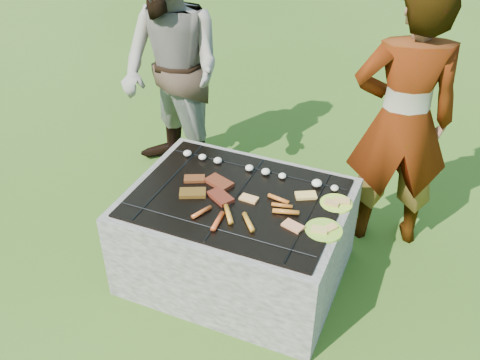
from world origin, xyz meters
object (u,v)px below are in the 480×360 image
at_px(fire_pit, 237,239).
at_px(bystander, 172,72).
at_px(plate_near, 324,230).
at_px(plate_far, 336,203).
at_px(cook, 402,122).

height_order(fire_pit, bystander, bystander).
bearing_deg(fire_pit, plate_near, -9.51).
height_order(plate_far, plate_near, same).
xyz_separation_m(fire_pit, plate_near, (0.56, -0.09, 0.33)).
bearing_deg(fire_pit, cook, 43.91).
bearing_deg(fire_pit, bystander, 136.14).
bearing_deg(plate_near, cook, 74.68).
relative_size(plate_far, cook, 0.11).
relative_size(plate_near, bystander, 0.15).
relative_size(plate_far, plate_near, 0.71).
distance_m(plate_near, cook, 0.94).
bearing_deg(plate_far, fire_pit, -162.95).
bearing_deg(plate_near, bystander, 146.74).
xyz_separation_m(fire_pit, plate_far, (0.56, 0.17, 0.33)).
height_order(plate_far, bystander, bystander).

